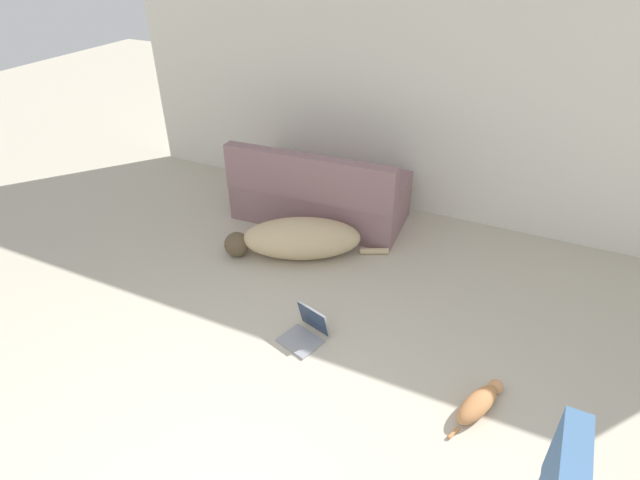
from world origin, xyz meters
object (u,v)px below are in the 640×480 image
object	(u,v)px
couch	(319,197)
dog	(298,239)
laptop_open	(308,328)
cat	(479,402)

from	to	relation	value
couch	dog	world-z (taller)	couch
laptop_open	cat	bearing A→B (deg)	11.12
dog	cat	world-z (taller)	dog
dog	laptop_open	world-z (taller)	dog
couch	cat	size ratio (longest dim) A/B	3.14
dog	laptop_open	xyz separation A→B (m)	(0.59, -0.98, -0.10)
couch	laptop_open	xyz separation A→B (m)	(0.71, -1.70, -0.18)
couch	cat	bearing A→B (deg)	134.87
dog	laptop_open	bearing A→B (deg)	94.88
dog	cat	size ratio (longest dim) A/B	2.57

